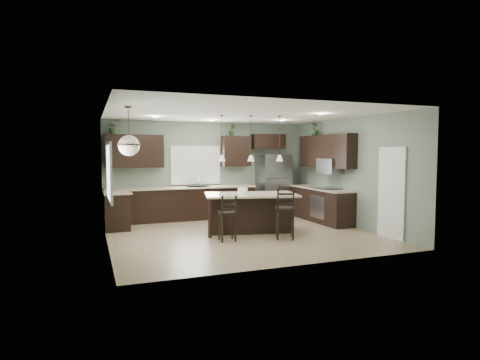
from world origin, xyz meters
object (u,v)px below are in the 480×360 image
at_px(kitchen_island, 251,213).
at_px(serving_dish, 243,191).
at_px(plant_back_left, 113,127).
at_px(bar_stool_left, 227,218).
at_px(bar_stool_right, 285,214).
at_px(refrigerator, 274,185).

distance_m(kitchen_island, serving_dish, 0.57).
height_order(kitchen_island, plant_back_left, plant_back_left).
xyz_separation_m(bar_stool_left, plant_back_left, (-2.13, 3.08, 2.08)).
relative_size(bar_stool_left, plant_back_left, 2.70).
xyz_separation_m(kitchen_island, plant_back_left, (-2.99, 2.33, 2.12)).
height_order(bar_stool_left, bar_stool_right, bar_stool_right).
bearing_deg(plant_back_left, serving_dish, -39.24).
height_order(refrigerator, bar_stool_right, refrigerator).
bearing_deg(serving_dish, kitchen_island, -13.28).
xyz_separation_m(bar_stool_right, plant_back_left, (-3.40, 3.35, 2.02)).
xyz_separation_m(refrigerator, kitchen_island, (-1.63, -2.15, -0.46)).
xyz_separation_m(refrigerator, bar_stool_right, (-1.23, -3.17, -0.36)).
bearing_deg(kitchen_island, serving_dish, 180.00).
bearing_deg(refrigerator, plant_back_left, 177.70).
height_order(refrigerator, kitchen_island, refrigerator).
xyz_separation_m(kitchen_island, bar_stool_right, (0.40, -1.02, 0.10)).
height_order(refrigerator, serving_dish, refrigerator).
distance_m(serving_dish, bar_stool_left, 1.15).
bearing_deg(bar_stool_right, kitchen_island, 135.57).
bearing_deg(kitchen_island, plant_back_left, 155.36).
xyz_separation_m(serving_dish, bar_stool_right, (0.60, -1.07, -0.43)).
height_order(kitchen_island, bar_stool_right, bar_stool_right).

